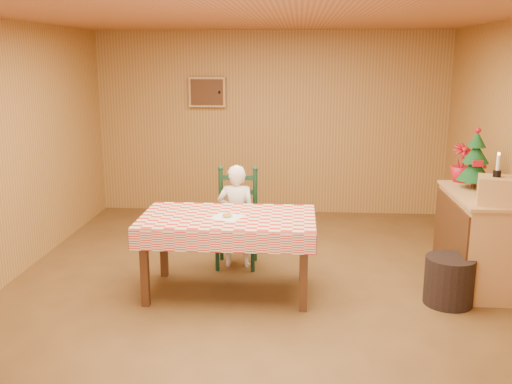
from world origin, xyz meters
TOP-DOWN VIEW (x-y plane):
  - ground at (0.00, 0.00)m, footprint 6.00×6.00m
  - cabin_walls at (-0.00, 0.53)m, footprint 5.10×6.05m
  - dining_table at (-0.25, -0.04)m, footprint 1.66×0.96m
  - ladder_chair at (-0.25, 0.75)m, footprint 0.44×0.40m
  - seated_child at (-0.25, 0.69)m, footprint 0.41×0.27m
  - napkin at (-0.25, -0.09)m, footprint 0.34×0.34m
  - donut at (-0.25, -0.09)m, footprint 0.12×0.12m
  - shelf_unit at (2.18, 0.38)m, footprint 0.54×1.24m
  - crate at (2.19, -0.02)m, footprint 0.37×0.37m
  - christmas_tree at (2.19, 0.63)m, footprint 0.34×0.34m
  - flower_arrangement at (2.14, 0.93)m, footprint 0.30×0.30m
  - candle_set at (2.19, -0.02)m, footprint 0.07×0.07m
  - storage_bin at (1.81, -0.15)m, footprint 0.47×0.47m

SIDE VIEW (x-z plane):
  - ground at x=0.00m, z-range 0.00..0.00m
  - storage_bin at x=1.81m, z-range 0.00..0.45m
  - shelf_unit at x=2.18m, z-range 0.00..0.93m
  - ladder_chair at x=-0.25m, z-range -0.04..1.04m
  - seated_child at x=-0.25m, z-range 0.00..1.12m
  - dining_table at x=-0.25m, z-range 0.30..1.07m
  - napkin at x=-0.25m, z-range 0.77..0.77m
  - donut at x=-0.25m, z-range 0.77..0.80m
  - crate at x=2.19m, z-range 0.93..1.18m
  - flower_arrangement at x=2.14m, z-range 0.93..1.34m
  - christmas_tree at x=2.19m, z-range 0.90..1.52m
  - candle_set at x=2.19m, z-range 1.13..1.36m
  - cabin_walls at x=0.00m, z-range 0.50..3.15m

